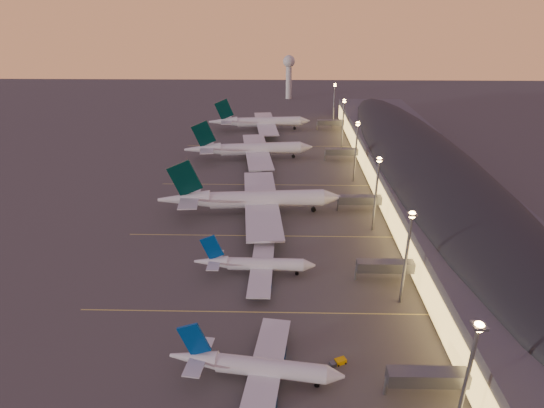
# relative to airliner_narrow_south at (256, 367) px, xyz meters

# --- Properties ---
(ground) EXTENTS (700.00, 700.00, 0.00)m
(ground) POSITION_rel_airliner_narrow_south_xyz_m (-0.32, 26.88, -3.34)
(ground) COLOR #454240
(airliner_narrow_south) EXTENTS (36.14, 32.52, 12.90)m
(airliner_narrow_south) POSITION_rel_airliner_narrow_south_xyz_m (0.00, 0.00, 0.00)
(airliner_narrow_south) COLOR silver
(airliner_narrow_south) RESTS_ON ground
(airliner_narrow_north) EXTENTS (34.19, 30.45, 12.25)m
(airliner_narrow_north) POSITION_rel_airliner_narrow_south_xyz_m (-2.38, 39.19, -0.17)
(airliner_narrow_north) COLOR silver
(airliner_narrow_north) RESTS_ON ground
(airliner_wide_near) EXTENTS (65.86, 60.23, 21.06)m
(airliner_wide_near) POSITION_rel_airliner_narrow_south_xyz_m (-6.02, 78.89, 2.09)
(airliner_wide_near) COLOR silver
(airliner_wide_near) RESTS_ON ground
(airliner_wide_mid) EXTENTS (61.79, 56.74, 19.77)m
(airliner_wide_mid) POSITION_rel_airliner_narrow_south_xyz_m (-10.65, 139.63, 1.76)
(airliner_wide_mid) COLOR silver
(airliner_wide_mid) RESTS_ON ground
(airliner_wide_far) EXTENTS (59.62, 54.65, 19.07)m
(airliner_wide_far) POSITION_rel_airliner_narrow_south_xyz_m (-8.15, 193.09, 1.57)
(airliner_wide_far) COLOR silver
(airliner_wide_far) RESTS_ON ground
(terminal_building) EXTENTS (56.35, 255.00, 17.46)m
(terminal_building) POSITION_rel_airliner_narrow_south_xyz_m (61.51, 99.34, 5.45)
(terminal_building) COLOR #4B4B50
(terminal_building) RESTS_ON ground
(light_masts) EXTENTS (2.20, 217.20, 25.90)m
(light_masts) POSITION_rel_airliner_narrow_south_xyz_m (35.68, 91.88, 14.22)
(light_masts) COLOR slate
(light_masts) RESTS_ON ground
(radar_tower) EXTENTS (9.00, 9.00, 32.50)m
(radar_tower) POSITION_rel_airliner_narrow_south_xyz_m (9.68, 286.88, 18.54)
(radar_tower) COLOR silver
(radar_tower) RESTS_ON ground
(lane_markings) EXTENTS (90.00, 180.36, 0.00)m
(lane_markings) POSITION_rel_airliner_narrow_south_xyz_m (-0.32, 66.88, -3.33)
(lane_markings) COLOR #D8C659
(lane_markings) RESTS_ON ground
(baggage_tug_b) EXTENTS (3.83, 2.75, 1.07)m
(baggage_tug_b) POSITION_rel_airliner_narrow_south_xyz_m (17.45, 4.78, -2.85)
(baggage_tug_b) COLOR #F1AE04
(baggage_tug_b) RESTS_ON ground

